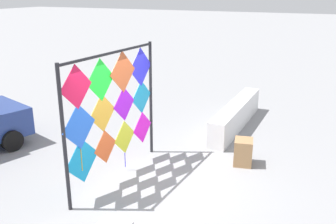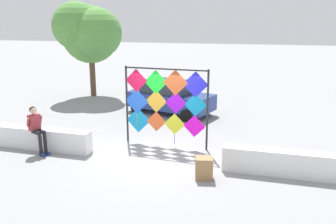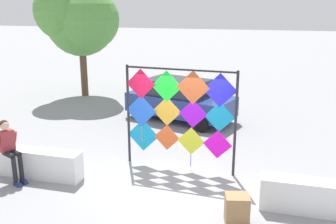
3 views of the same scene
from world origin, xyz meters
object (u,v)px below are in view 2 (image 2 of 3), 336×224
(parked_car, at_px, (170,97))
(tree_far_right, at_px, (89,32))
(kite_display_rack, at_px, (165,100))
(cardboard_box_large, at_px, (204,168))
(seated_vendor, at_px, (37,126))

(parked_car, xyz_separation_m, tree_far_right, (-5.34, 2.43, 2.87))
(kite_display_rack, relative_size, tree_far_right, 0.57)
(parked_car, distance_m, tree_far_right, 6.53)
(cardboard_box_large, bearing_deg, seated_vendor, 175.67)
(kite_display_rack, relative_size, cardboard_box_large, 4.97)
(parked_car, height_order, tree_far_right, tree_far_right)
(tree_far_right, bearing_deg, parked_car, -24.47)
(cardboard_box_large, relative_size, tree_far_right, 0.11)
(parked_car, relative_size, cardboard_box_large, 7.17)
(kite_display_rack, relative_size, parked_car, 0.69)
(kite_display_rack, xyz_separation_m, parked_car, (-1.03, 4.35, -0.83))
(parked_car, bearing_deg, kite_display_rack, -76.66)
(kite_display_rack, height_order, seated_vendor, kite_display_rack)
(seated_vendor, distance_m, tree_far_right, 9.44)
(parked_car, bearing_deg, seated_vendor, -113.93)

